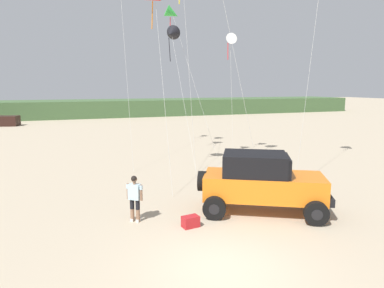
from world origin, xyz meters
The scene contains 9 objects.
ground_plane centered at (0.00, 0.00, 0.00)m, with size 220.00×220.00×0.00m, color tan.
dune_ridge centered at (0.98, 48.89, 1.26)m, with size 90.00×9.33×2.51m, color #426038.
jeep centered at (3.13, 3.29, 1.20)m, with size 4.99×4.15×2.26m.
person_watching centered at (-1.55, 3.96, 0.94)m, with size 0.52×0.46×1.67m.
cooler_box centered at (0.12, 2.84, 0.19)m, with size 0.56×0.36×0.38m, color #B21E23.
distant_sedan centered at (-11.20, 38.77, 0.60)m, with size 4.20×1.70×1.20m, color black.
kite_pink_ribbon centered at (6.79, 13.70, 7.71)m, with size 0.84×1.56×8.11m.
kite_purple_stunt centered at (3.72, 16.72, 9.73)m, with size 2.50×4.47×10.32m.
kite_black_sled centered at (3.16, 15.01, 8.12)m, with size 1.32×6.16×8.78m.
Camera 1 is at (-3.62, -7.63, 4.74)m, focal length 32.36 mm.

